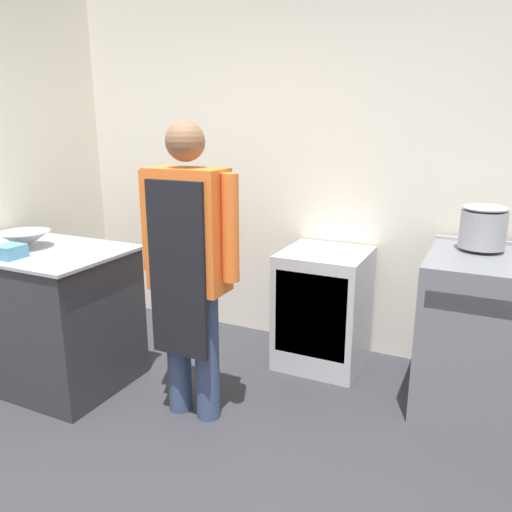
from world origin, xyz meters
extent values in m
cube|color=silver|center=(0.00, 2.21, 1.35)|extent=(8.00, 0.05, 2.70)
cube|color=#2D2D33|center=(-1.36, 0.85, 0.44)|extent=(1.14, 0.72, 0.89)
cube|color=#9EA0A8|center=(-1.36, 0.85, 0.90)|extent=(1.19, 0.75, 0.02)
cube|color=silver|center=(0.25, 1.87, 0.41)|extent=(0.58, 0.59, 0.83)
cube|color=silver|center=(0.25, 1.59, 0.46)|extent=(0.49, 0.02, 0.58)
cylinder|color=#38476B|center=(-0.32, 0.91, 0.39)|extent=(0.14, 0.14, 0.78)
cylinder|color=#38476B|center=(-0.13, 0.91, 0.39)|extent=(0.14, 0.14, 0.78)
cube|color=orange|center=(-0.22, 0.91, 1.12)|extent=(0.43, 0.22, 0.67)
cube|color=black|center=(-0.22, 0.79, 0.91)|extent=(0.35, 0.02, 0.97)
cylinder|color=orange|center=(-0.49, 0.91, 1.15)|extent=(0.09, 0.09, 0.57)
cylinder|color=orange|center=(0.04, 0.91, 1.15)|extent=(0.09, 0.09, 0.57)
sphere|color=brown|center=(-0.22, 0.91, 1.59)|extent=(0.21, 0.21, 0.21)
cone|color=#9EA0A8|center=(-1.42, 0.83, 0.96)|extent=(0.32, 0.32, 0.11)
cube|color=teal|center=(-1.29, 0.62, 0.95)|extent=(0.15, 0.15, 0.08)
cylinder|color=#9EA0A8|center=(1.22, 1.88, 1.07)|extent=(0.26, 0.26, 0.22)
ellipsoid|color=#9EA0A8|center=(1.22, 1.88, 1.20)|extent=(0.26, 0.26, 0.05)
camera|label=1|loc=(1.26, -1.33, 1.69)|focal=35.00mm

